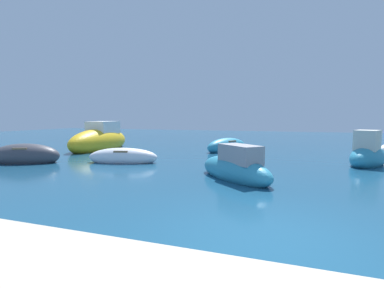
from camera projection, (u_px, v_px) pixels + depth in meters
ground at (267, 236)px, 5.47m from camera, size 80.00×80.00×0.00m
moored_boat_0 at (100, 140)px, 19.99m from camera, size 2.44×6.11×2.21m
moored_boat_2 at (123, 157)px, 14.21m from camera, size 3.39×1.83×0.89m
moored_boat_4 at (25, 156)px, 14.13m from camera, size 3.38×2.45×1.16m
moored_boat_5 at (236, 168)px, 10.44m from camera, size 3.45×3.25×1.43m
moored_boat_6 at (227, 146)px, 18.85m from camera, size 2.52×3.42×1.06m
moored_boat_7 at (368, 155)px, 13.52m from camera, size 2.34×3.28×1.81m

